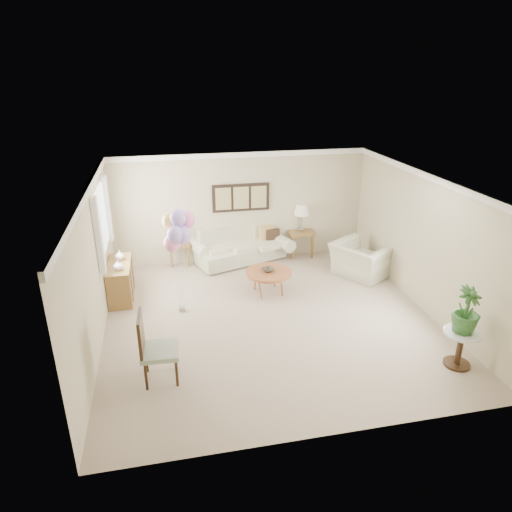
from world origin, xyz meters
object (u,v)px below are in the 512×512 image
Objects in this scene: accent_chair at (154,346)px; sofa at (240,247)px; armchair at (361,260)px; coffee_table at (269,273)px; balloon_cluster at (177,229)px.

sofa is at bearing 64.39° from accent_chair.
armchair is at bearing 32.13° from accent_chair.
coffee_table is (0.27, -1.83, 0.11)m from sofa.
sofa is at bearing 29.31° from armchair.
accent_chair is at bearing 90.88° from armchair.
accent_chair reaches higher than sofa.
sofa is at bearing 98.46° from coffee_table.
balloon_cluster is (-4.03, -0.83, 1.30)m from armchair.
accent_chair is (-4.55, -2.86, 0.21)m from armchair.
sofa is 1.26× the size of balloon_cluster.
sofa reaches higher than armchair.
coffee_table is 0.47× the size of balloon_cluster.
accent_chair is 2.36m from balloon_cluster.
balloon_cluster is (-1.80, -0.42, 1.23)m from coffee_table.
accent_chair reaches higher than coffee_table.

